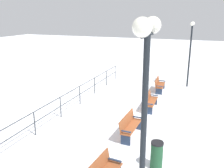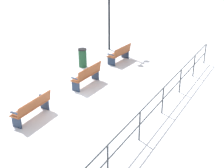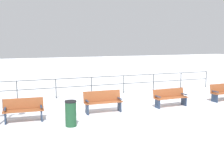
# 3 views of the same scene
# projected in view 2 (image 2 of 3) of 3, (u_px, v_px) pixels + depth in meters

# --- Properties ---
(ground_plane) EXTENTS (80.00, 80.00, 0.00)m
(ground_plane) POSITION_uv_depth(u_px,v_px,m) (60.00, 99.00, 12.69)
(ground_plane) COLOR white
(ground_plane) RESTS_ON ground
(bench_nearest) EXTENTS (0.68, 1.57, 0.88)m
(bench_nearest) POSITION_uv_depth(u_px,v_px,m) (120.00, 54.00, 16.41)
(bench_nearest) COLOR brown
(bench_nearest) RESTS_ON ground
(bench_second) EXTENTS (0.54, 1.69, 0.94)m
(bench_second) POSITION_uv_depth(u_px,v_px,m) (87.00, 75.00, 13.69)
(bench_second) COLOR brown
(bench_second) RESTS_ON ground
(bench_third) EXTENTS (0.53, 1.69, 0.84)m
(bench_third) POSITION_uv_depth(u_px,v_px,m) (32.00, 107.00, 11.15)
(bench_third) COLOR brown
(bench_third) RESTS_ON ground
(waterfront_railing) EXTENTS (0.05, 14.05, 1.07)m
(waterfront_railing) POSITION_uv_depth(u_px,v_px,m) (152.00, 107.00, 10.59)
(waterfront_railing) COLOR #383D42
(waterfront_railing) RESTS_ON ground
(trash_bin) EXTENTS (0.43, 0.43, 0.96)m
(trash_bin) POSITION_uv_depth(u_px,v_px,m) (83.00, 58.00, 15.76)
(trash_bin) COLOR #1E4C2D
(trash_bin) RESTS_ON ground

